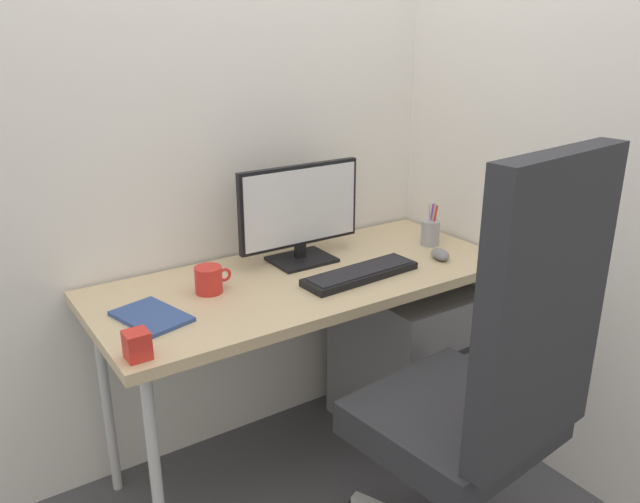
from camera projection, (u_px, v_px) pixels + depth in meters
name	position (u px, v px, depth m)	size (l,w,h in m)	color
ground_plane	(307.00, 458.00, 2.39)	(8.00, 8.00, 0.00)	#4C4C51
wall_back	(251.00, 67.00, 2.18)	(2.82, 0.04, 2.80)	white
wall_side_right	(521.00, 68.00, 2.15)	(0.04, 2.01, 2.80)	white
desk	(305.00, 290.00, 2.16)	(1.42, 0.61, 0.74)	#D1B78C
office_chair	(491.00, 380.00, 1.66)	(0.64, 0.65, 1.29)	black
filing_cabinet	(405.00, 357.00, 2.50)	(0.41, 0.51, 0.61)	slate
monitor	(300.00, 212.00, 2.21)	(0.47, 0.17, 0.35)	black
keyboard	(360.00, 274.00, 2.12)	(0.42, 0.14, 0.03)	black
mouse	(440.00, 254.00, 2.28)	(0.06, 0.09, 0.04)	slate
pen_holder	(430.00, 232.00, 2.42)	(0.07, 0.07, 0.16)	#9EA0A5
notebook	(151.00, 316.00, 1.83)	(0.15, 0.22, 0.01)	#334C8C
coffee_mug	(209.00, 280.00, 1.99)	(0.12, 0.09, 0.08)	red
desk_clamp_accessory	(137.00, 345.00, 1.60)	(0.06, 0.06, 0.07)	red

